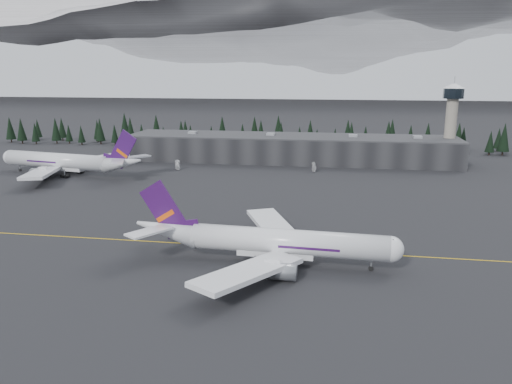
% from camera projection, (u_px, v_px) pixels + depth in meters
% --- Properties ---
extents(ground, '(1400.00, 1400.00, 0.00)m').
position_uv_depth(ground, '(243.00, 244.00, 127.94)').
color(ground, black).
rests_on(ground, ground).
extents(taxiline, '(400.00, 0.40, 0.02)m').
position_uv_depth(taxiline, '(242.00, 247.00, 126.02)').
color(taxiline, gold).
rests_on(taxiline, ground).
extents(terminal, '(160.00, 30.00, 12.60)m').
position_uv_depth(terminal, '(291.00, 148.00, 246.35)').
color(terminal, black).
rests_on(terminal, ground).
extents(control_tower, '(10.00, 10.00, 37.70)m').
position_uv_depth(control_tower, '(452.00, 115.00, 233.29)').
color(control_tower, gray).
rests_on(control_tower, ground).
extents(treeline, '(360.00, 20.00, 15.00)m').
position_uv_depth(treeline, '(297.00, 137.00, 281.55)').
color(treeline, black).
rests_on(treeline, ground).
extents(mountain_ridge, '(4400.00, 900.00, 420.00)m').
position_uv_depth(mountain_ridge, '(329.00, 92.00, 1086.99)').
color(mountain_ridge, white).
rests_on(mountain_ridge, ground).
extents(jet_main, '(62.91, 57.98, 18.49)m').
position_uv_depth(jet_main, '(265.00, 241.00, 114.50)').
color(jet_main, silver).
rests_on(jet_main, ground).
extents(jet_parked, '(69.93, 64.03, 20.70)m').
position_uv_depth(jet_parked, '(69.00, 162.00, 211.70)').
color(jet_parked, silver).
rests_on(jet_parked, ground).
extents(gse_vehicle_a, '(2.31, 4.71, 1.29)m').
position_uv_depth(gse_vehicle_a, '(178.00, 168.00, 224.65)').
color(gse_vehicle_a, white).
rests_on(gse_vehicle_a, ground).
extents(gse_vehicle_b, '(4.74, 4.05, 1.53)m').
position_uv_depth(gse_vehicle_b, '(314.00, 170.00, 219.76)').
color(gse_vehicle_b, silver).
rests_on(gse_vehicle_b, ground).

